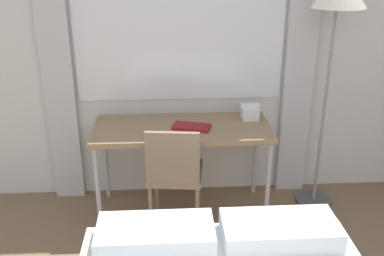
% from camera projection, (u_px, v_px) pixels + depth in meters
% --- Properties ---
extents(wall_back_with_window, '(5.11, 0.13, 2.70)m').
position_uv_depth(wall_back_with_window, '(190.00, 37.00, 3.54)').
color(wall_back_with_window, silver).
rests_on(wall_back_with_window, ground_plane).
extents(desk, '(1.35, 0.58, 0.74)m').
position_uv_depth(desk, '(182.00, 133.00, 3.45)').
color(desk, '#937551').
rests_on(desk, ground_plane).
extents(desk_chair, '(0.44, 0.44, 0.85)m').
position_uv_depth(desk_chair, '(174.00, 171.00, 3.30)').
color(desk_chair, '#8C7259').
rests_on(desk_chair, ground_plane).
extents(standing_lamp, '(0.42, 0.42, 1.89)m').
position_uv_depth(standing_lamp, '(337.00, 3.00, 3.20)').
color(standing_lamp, '#4C4C51').
rests_on(standing_lamp, ground_plane).
extents(telephone, '(0.15, 0.15, 0.12)m').
position_uv_depth(telephone, '(250.00, 112.00, 3.58)').
color(telephone, white).
rests_on(telephone, desk).
extents(book, '(0.31, 0.22, 0.02)m').
position_uv_depth(book, '(192.00, 127.00, 3.40)').
color(book, maroon).
rests_on(book, desk).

